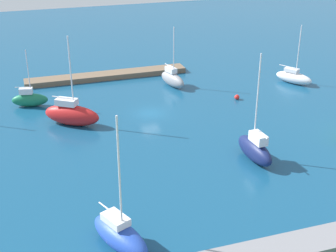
% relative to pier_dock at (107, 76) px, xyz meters
% --- Properties ---
extents(water, '(160.00, 160.00, 0.00)m').
position_rel_pier_dock_xyz_m(water, '(-2.74, 16.65, -0.42)').
color(water, navy).
rests_on(water, ground).
extents(pier_dock, '(26.88, 3.00, 0.84)m').
position_rel_pier_dock_xyz_m(pier_dock, '(0.00, 0.00, 0.00)').
color(pier_dock, brown).
rests_on(pier_dock, ground).
extents(sailboat_blue_inner_mooring, '(4.92, 7.17, 12.22)m').
position_rel_pier_dock_xyz_m(sailboat_blue_inner_mooring, '(7.64, 43.35, 0.79)').
color(sailboat_blue_inner_mooring, '#2347B2').
rests_on(sailboat_blue_inner_mooring, water).
extents(sailboat_white_along_channel, '(4.90, 6.32, 9.54)m').
position_rel_pier_dock_xyz_m(sailboat_white_along_channel, '(-28.30, 11.92, 0.60)').
color(sailboat_white_along_channel, white).
rests_on(sailboat_white_along_channel, water).
extents(sailboat_navy_near_pier, '(2.35, 6.58, 12.40)m').
position_rel_pier_dock_xyz_m(sailboat_navy_near_pier, '(-10.18, 33.29, 1.01)').
color(sailboat_navy_near_pier, '#141E4C').
rests_on(sailboat_navy_near_pier, water).
extents(sailboat_red_east_end, '(7.66, 6.26, 11.91)m').
position_rel_pier_dock_xyz_m(sailboat_red_east_end, '(8.12, 17.14, 1.10)').
color(sailboat_red_east_end, red).
rests_on(sailboat_red_east_end, water).
extents(sailboat_gray_outer_mooring, '(3.13, 6.25, 9.63)m').
position_rel_pier_dock_xyz_m(sailboat_gray_outer_mooring, '(-9.16, 7.13, 0.82)').
color(sailboat_gray_outer_mooring, gray).
rests_on(sailboat_gray_outer_mooring, water).
extents(sailboat_green_far_north, '(5.29, 2.61, 8.34)m').
position_rel_pier_dock_xyz_m(sailboat_green_far_north, '(13.01, 8.85, 0.69)').
color(sailboat_green_far_north, '#19724C').
rests_on(sailboat_green_far_north, water).
extents(mooring_buoy_red, '(0.76, 0.76, 0.76)m').
position_rel_pier_dock_xyz_m(mooring_buoy_red, '(-16.45, 15.67, -0.04)').
color(mooring_buoy_red, red).
rests_on(mooring_buoy_red, water).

